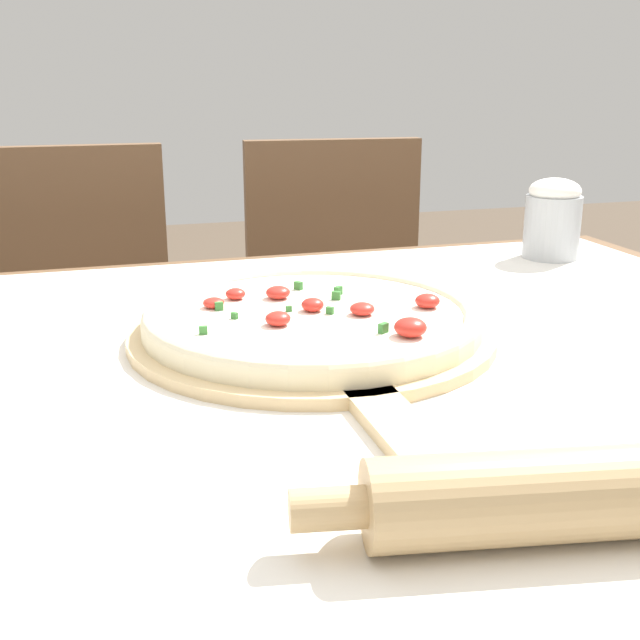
{
  "coord_description": "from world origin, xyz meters",
  "views": [
    {
      "loc": [
        -0.22,
        -0.7,
        1.04
      ],
      "look_at": [
        0.01,
        0.05,
        0.8
      ],
      "focal_mm": 45.0,
      "sensor_mm": 36.0,
      "label": 1
    }
  ],
  "objects_px": {
    "pizza": "(312,317)",
    "chair_left": "(78,346)",
    "flour_cup": "(553,218)",
    "chair_right": "(342,323)",
    "pizza_peel": "(317,338)"
  },
  "relations": [
    {
      "from": "pizza_peel",
      "to": "pizza",
      "type": "height_order",
      "value": "pizza"
    },
    {
      "from": "chair_right",
      "to": "flour_cup",
      "type": "height_order",
      "value": "chair_right"
    },
    {
      "from": "pizza",
      "to": "chair_right",
      "type": "bearing_deg",
      "value": 69.78
    },
    {
      "from": "pizza_peel",
      "to": "chair_right",
      "type": "bearing_deg",
      "value": 70.15
    },
    {
      "from": "pizza_peel",
      "to": "chair_right",
      "type": "relative_size",
      "value": 0.62
    },
    {
      "from": "pizza",
      "to": "chair_right",
      "type": "height_order",
      "value": "chair_right"
    },
    {
      "from": "pizza_peel",
      "to": "flour_cup",
      "type": "xyz_separation_m",
      "value": [
        0.46,
        0.29,
        0.06
      ]
    },
    {
      "from": "pizza_peel",
      "to": "chair_right",
      "type": "distance_m",
      "value": 0.88
    },
    {
      "from": "pizza",
      "to": "flour_cup",
      "type": "height_order",
      "value": "flour_cup"
    },
    {
      "from": "pizza",
      "to": "chair_left",
      "type": "distance_m",
      "value": 0.86
    },
    {
      "from": "pizza_peel",
      "to": "chair_right",
      "type": "xyz_separation_m",
      "value": [
        0.29,
        0.79,
        -0.25
      ]
    },
    {
      "from": "chair_left",
      "to": "flour_cup",
      "type": "height_order",
      "value": "chair_left"
    },
    {
      "from": "chair_right",
      "to": "flour_cup",
      "type": "relative_size",
      "value": 7.44
    },
    {
      "from": "chair_left",
      "to": "flour_cup",
      "type": "relative_size",
      "value": 7.44
    },
    {
      "from": "chair_left",
      "to": "chair_right",
      "type": "distance_m",
      "value": 0.54
    }
  ]
}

